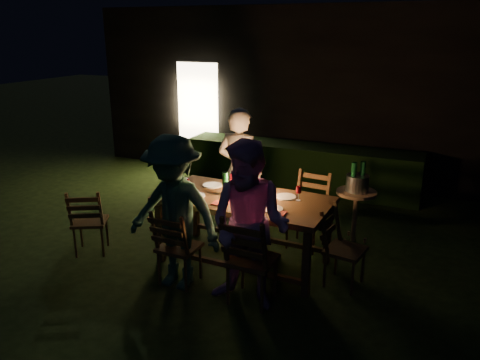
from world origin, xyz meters
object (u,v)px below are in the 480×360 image
at_px(chair_spare, 91,232).
at_px(bottle_bucket_b, 362,179).
at_px(ice_bucket, 357,183).
at_px(chair_far_left, 238,215).
at_px(bottle_table, 225,183).
at_px(chair_far_right, 306,224).
at_px(chair_end, 343,261).
at_px(lantern, 249,184).
at_px(chair_near_right, 251,274).
at_px(person_house_side, 240,172).
at_px(person_opp_right, 249,226).
at_px(bottle_bucket_a, 353,180).
at_px(person_opp_left, 174,213).
at_px(dining_table, 244,204).
at_px(side_table, 356,197).
at_px(chair_near_left, 179,260).

height_order(chair_spare, bottle_bucket_b, bottle_bucket_b).
bearing_deg(ice_bucket, chair_far_left, -166.09).
bearing_deg(chair_spare, chair_far_left, 13.03).
xyz_separation_m(bottle_table, bottle_bucket_b, (1.43, 1.20, -0.12)).
distance_m(chair_far_right, chair_end, 1.03).
distance_m(chair_far_right, ice_bucket, 0.87).
bearing_deg(chair_far_left, lantern, 122.28).
relative_size(chair_near_right, bottle_table, 3.77).
bearing_deg(chair_far_right, person_house_side, 1.84).
bearing_deg(person_opp_right, ice_bucket, 72.60).
distance_m(person_opp_right, bottle_table, 1.08).
xyz_separation_m(chair_spare, bottle_bucket_a, (3.00, 1.67, 0.60)).
bearing_deg(chair_far_left, person_opp_left, 87.44).
xyz_separation_m(chair_far_left, lantern, (0.47, -0.74, 0.74)).
bearing_deg(chair_near_right, chair_far_left, 120.00).
xyz_separation_m(ice_bucket, bottle_bucket_a, (-0.05, -0.04, 0.05)).
height_order(chair_end, chair_spare, chair_end).
xyz_separation_m(chair_far_right, bottle_table, (-0.83, -0.74, 0.69)).
relative_size(lantern, bottle_table, 1.25).
height_order(chair_far_right, ice_bucket, chair_far_right).
height_order(chair_spare, ice_bucket, ice_bucket).
height_order(dining_table, chair_far_right, chair_far_right).
bearing_deg(person_opp_left, side_table, 52.91).
bearing_deg(bottle_bucket_b, bottle_table, -140.06).
bearing_deg(bottle_bucket_a, lantern, -133.64).
distance_m(person_house_side, person_opp_left, 1.64).
bearing_deg(chair_far_left, chair_spare, 41.30).
distance_m(bottle_table, bottle_bucket_a, 1.75).
bearing_deg(ice_bucket, chair_spare, -150.66).
distance_m(dining_table, chair_end, 1.32).
distance_m(chair_near_right, person_opp_left, 1.06).
height_order(chair_end, person_opp_right, person_opp_right).
height_order(chair_end, bottle_table, bottle_table).
relative_size(chair_spare, bottle_table, 3.31).
bearing_deg(chair_far_left, chair_far_right, 177.56).
bearing_deg(lantern, ice_bucket, 46.05).
distance_m(dining_table, ice_bucket, 1.63).
relative_size(person_opp_right, side_table, 2.46).
xyz_separation_m(chair_far_left, bottle_table, (0.17, -0.78, 0.73)).
bearing_deg(lantern, bottle_table, -172.78).
distance_m(lantern, ice_bucket, 1.57).
relative_size(person_opp_right, person_opp_left, 1.02).
bearing_deg(chair_end, ice_bucket, -166.37).
distance_m(dining_table, side_table, 1.64).
height_order(chair_far_left, person_opp_left, person_opp_left).
bearing_deg(dining_table, side_table, 48.15).
xyz_separation_m(chair_near_left, chair_far_right, (1.06, 1.50, 0.02)).
relative_size(dining_table, chair_far_right, 2.05).
bearing_deg(chair_spare, chair_end, -19.65).
height_order(chair_far_right, chair_end, chair_far_right).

